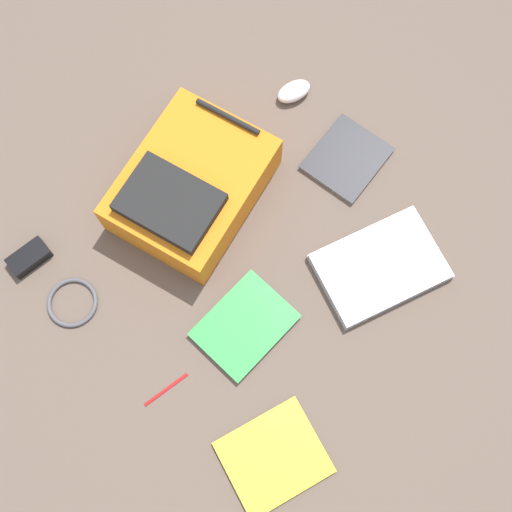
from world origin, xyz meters
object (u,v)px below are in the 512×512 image
at_px(book_manual, 274,457).
at_px(pen_black, 166,389).
at_px(book_red, 347,158).
at_px(backpack, 191,186).
at_px(book_blue, 245,325).
at_px(laptop, 380,267).
at_px(computer_mouse, 294,91).
at_px(cable_coil, 72,302).
at_px(power_brick, 29,257).

xyz_separation_m(book_manual, pen_black, (-0.32, -0.09, -0.00)).
height_order(book_red, book_manual, book_red).
bearing_deg(pen_black, backpack, 131.25).
bearing_deg(book_manual, book_blue, 149.59).
xyz_separation_m(laptop, computer_mouse, (-0.56, 0.21, 0.01)).
relative_size(book_blue, computer_mouse, 2.41).
bearing_deg(laptop, book_red, 150.06).
xyz_separation_m(book_manual, cable_coil, (-0.68, -0.13, 0.00)).
distance_m(book_red, pen_black, 0.84).
bearing_deg(book_red, cable_coil, -103.68).
height_order(book_red, book_blue, book_blue).
relative_size(backpack, computer_mouse, 4.73).
height_order(backpack, computer_mouse, backpack).
distance_m(laptop, book_blue, 0.41).
height_order(computer_mouse, cable_coil, computer_mouse).
height_order(cable_coil, pen_black, cable_coil).
bearing_deg(backpack, cable_coil, -88.61).
bearing_deg(power_brick, computer_mouse, 81.99).
bearing_deg(pen_black, book_red, 99.93).
relative_size(computer_mouse, power_brick, 0.96).
relative_size(backpack, laptop, 1.30).
xyz_separation_m(book_manual, computer_mouse, (-0.73, 0.78, 0.02)).
bearing_deg(backpack, book_red, 61.68).
height_order(book_blue, computer_mouse, computer_mouse).
relative_size(cable_coil, power_brick, 1.24).
distance_m(book_blue, pen_black, 0.27).
relative_size(laptop, book_manual, 1.35).
relative_size(laptop, power_brick, 3.47).
bearing_deg(book_blue, power_brick, -150.57).
distance_m(backpack, book_red, 0.47).
relative_size(backpack, book_red, 2.06).
relative_size(book_manual, computer_mouse, 2.69).
xyz_separation_m(backpack, pen_black, (0.37, -0.42, -0.07)).
xyz_separation_m(backpack, computer_mouse, (-0.04, 0.45, -0.05)).
bearing_deg(cable_coil, backpack, 91.39).
xyz_separation_m(laptop, cable_coil, (-0.51, -0.69, -0.01)).
bearing_deg(cable_coil, laptop, 53.69).
relative_size(computer_mouse, pen_black, 0.80).
distance_m(backpack, computer_mouse, 0.45).
distance_m(backpack, power_brick, 0.50).
distance_m(computer_mouse, cable_coil, 0.90).
bearing_deg(pen_black, power_brick, -175.36).
bearing_deg(computer_mouse, backpack, -72.37).
distance_m(book_red, computer_mouse, 0.27).
bearing_deg(cable_coil, book_manual, 10.61).
relative_size(computer_mouse, cable_coil, 0.77).
bearing_deg(power_brick, book_blue, 29.43).
bearing_deg(book_blue, computer_mouse, 125.50).
distance_m(book_blue, computer_mouse, 0.73).
xyz_separation_m(book_red, book_manual, (0.47, -0.74, -0.00)).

